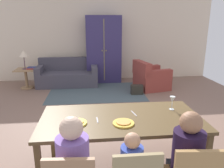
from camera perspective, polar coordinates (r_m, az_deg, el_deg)
The scene contains 20 objects.
ground_plane at distance 4.63m, azimuth -0.63°, elevation -8.38°, with size 7.45×6.31×0.02m, color #7F6051.
back_wall at distance 7.44m, azimuth -3.00°, elevation 11.66°, with size 7.45×0.10×2.70m, color beige.
dining_table at distance 2.75m, azimuth 2.40°, elevation -9.95°, with size 1.98×0.97×0.76m.
plate_near_man at distance 2.59m, azimuth -9.37°, elevation -10.05°, with size 0.25×0.25×0.02m, color yellow.
pizza_near_man at distance 2.59m, azimuth -9.38°, elevation -9.75°, with size 0.17×0.17×0.01m, color gold.
plate_near_child at distance 2.56m, azimuth 3.01°, elevation -10.20°, with size 0.25×0.25×0.02m, color yellow.
pizza_near_child at distance 2.55m, azimuth 3.01°, elevation -9.90°, with size 0.17×0.17×0.01m, color gold.
wine_glass at distance 3.01m, azimuth 15.51°, elevation -4.12°, with size 0.07×0.07×0.19m.
fork at distance 2.65m, azimuth -3.87°, elevation -9.37°, with size 0.02×0.15×0.01m, color silver.
knife at distance 2.84m, azimuth 5.72°, elevation -7.64°, with size 0.01×0.17×0.01m, color silver.
person_woman at distance 2.43m, azimuth 18.52°, elevation -19.64°, with size 0.30×0.41×1.11m.
area_rug at distance 6.15m, azimuth -4.20°, elevation -2.08°, with size 2.60×1.80×0.01m, color #455358.
couch at distance 6.92m, azimuth -11.46°, elevation 2.27°, with size 1.82×0.86×0.82m.
armchair at distance 6.48m, azimuth 9.96°, elevation 1.56°, with size 1.03×1.02×0.82m.
armoire at distance 7.09m, azimuth -2.24°, elevation 9.02°, with size 1.10×0.59×2.10m.
side_table at distance 6.88m, azimuth -21.60°, elevation 2.01°, with size 0.56×0.56×0.58m.
table_lamp at distance 6.77m, azimuth -22.14°, elevation 7.20°, with size 0.26×0.26×0.54m.
book_lower at distance 6.76m, azimuth -20.48°, elevation 3.77°, with size 0.22×0.16×0.03m, color #953530.
book_upper at distance 6.82m, azimuth -20.28°, elevation 4.13°, with size 0.22×0.16×0.03m, color navy.
handbag at distance 5.95m, azimuth 6.52°, elevation -1.47°, with size 0.32×0.16×0.26m, color #2D2922.
Camera 1 is at (-0.39, -3.66, 1.89)m, focal length 34.93 mm.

